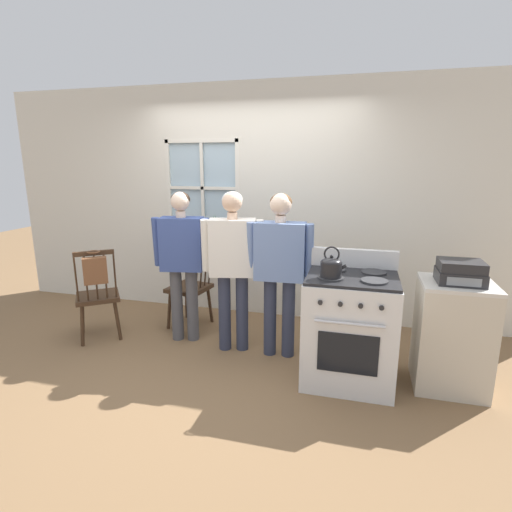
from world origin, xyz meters
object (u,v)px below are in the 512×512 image
at_px(chair_by_window, 98,297).
at_px(stove, 350,328).
at_px(kettle, 331,266).
at_px(potted_plant, 214,229).
at_px(person_elderly_left, 182,254).
at_px(handbag, 95,270).
at_px(side_counter, 452,335).
at_px(stereo, 460,272).
at_px(chair_near_wall, 191,288).
at_px(person_adult_right, 280,260).
at_px(person_teen_center, 233,257).

distance_m(chair_by_window, stove, 2.58).
distance_m(kettle, potted_plant, 2.03).
relative_size(person_elderly_left, handbag, 5.01).
bearing_deg(side_counter, person_elderly_left, 173.84).
relative_size(handbag, stereo, 0.90).
height_order(potted_plant, handbag, potted_plant).
xyz_separation_m(chair_near_wall, person_elderly_left, (0.08, -0.34, 0.48)).
bearing_deg(person_elderly_left, handbag, -163.48).
distance_m(person_adult_right, potted_plant, 1.38).
height_order(stove, handbag, stove).
height_order(person_elderly_left, handbag, person_elderly_left).
relative_size(person_teen_center, side_counter, 1.73).
height_order(person_adult_right, kettle, person_adult_right).
bearing_deg(person_adult_right, person_elderly_left, 172.23).
bearing_deg(potted_plant, side_counter, -24.66).
bearing_deg(person_elderly_left, side_counter, -16.43).
bearing_deg(chair_by_window, kettle, 135.03).
relative_size(chair_by_window, handbag, 3.17).
relative_size(chair_by_window, stereo, 2.87).
bearing_deg(potted_plant, person_teen_center, -60.27).
bearing_deg(stereo, person_adult_right, 172.18).
relative_size(chair_near_wall, person_adult_right, 0.63).
bearing_deg(person_teen_center, kettle, -37.30).
relative_size(person_elderly_left, stove, 1.42).
distance_m(side_counter, stereo, 0.54).
relative_size(stove, side_counter, 1.20).
relative_size(stove, kettle, 4.39).
xyz_separation_m(potted_plant, stereo, (2.47, -1.15, -0.04)).
bearing_deg(person_elderly_left, person_teen_center, -18.75).
bearing_deg(stove, person_elderly_left, 167.27).
bearing_deg(stove, side_counter, 7.77).
distance_m(potted_plant, side_counter, 2.78).
height_order(side_counter, stereo, stereo).
bearing_deg(stove, chair_by_window, 175.84).
distance_m(person_adult_right, stove, 0.86).
bearing_deg(person_teen_center, stove, -27.97).
bearing_deg(person_elderly_left, chair_near_wall, 92.61).
distance_m(person_adult_right, handbag, 1.80).
bearing_deg(potted_plant, handbag, -121.72).
xyz_separation_m(handbag, stereo, (3.24, 0.09, 0.18)).
xyz_separation_m(chair_by_window, kettle, (2.40, -0.32, 0.58)).
bearing_deg(potted_plant, stove, -36.86).
xyz_separation_m(chair_near_wall, person_adult_right, (1.10, -0.43, 0.49)).
relative_size(person_adult_right, handbag, 5.05).
bearing_deg(kettle, person_teen_center, 155.86).
bearing_deg(person_elderly_left, person_adult_right, -15.18).
xyz_separation_m(chair_near_wall, stereo, (2.57, -0.63, 0.54)).
height_order(chair_near_wall, person_adult_right, person_adult_right).
bearing_deg(chair_near_wall, kettle, 71.18).
relative_size(chair_near_wall, kettle, 3.94).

